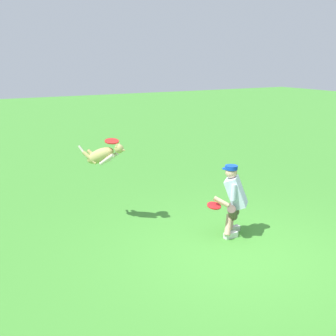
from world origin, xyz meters
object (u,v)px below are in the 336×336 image
dog (103,155)px  frisbee_flying (112,141)px  person (234,198)px  frisbee_held (214,206)px

dog → frisbee_flying: size_ratio=3.23×
person → dog: dog is taller
frisbee_flying → dog: bearing=-35.1°
frisbee_held → person: bearing=172.1°
person → frisbee_held: 0.40m
person → frisbee_flying: frisbee_flying is taller
person → frisbee_held: person is taller
frisbee_flying → frisbee_held: size_ratio=1.06×
dog → frisbee_held: (-1.42, 1.64, -0.73)m
dog → person: bearing=8.4°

